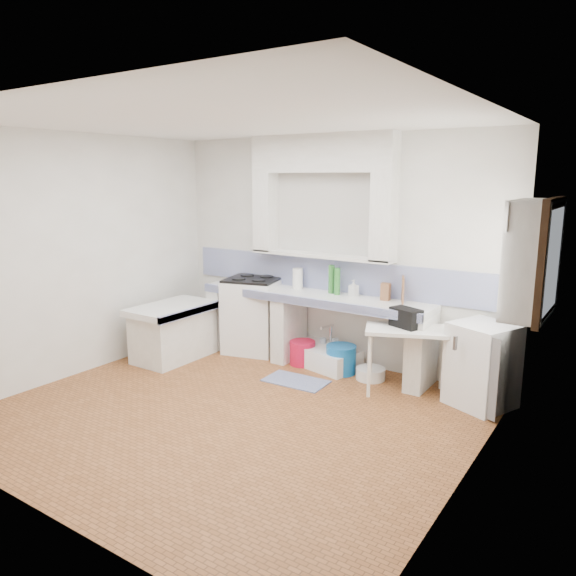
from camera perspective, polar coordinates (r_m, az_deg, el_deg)
The scene contains 36 objects.
floor at distance 5.57m, azimuth -5.86°, elevation -12.91°, with size 4.50×4.50×0.00m, color brown.
ceiling at distance 5.10m, azimuth -6.53°, elevation 17.10°, with size 4.50×4.50×0.00m, color white.
wall_back at distance 6.79m, azimuth 4.69°, elevation 3.89°, with size 4.50×4.50×0.00m, color white.
wall_front at distance 3.87m, azimuth -25.47°, elevation -3.04°, with size 4.50×4.50×0.00m, color white.
wall_left at distance 6.80m, azimuth -20.94°, elevation 3.18°, with size 4.50×4.50×0.00m, color white.
wall_right at distance 4.12m, azimuth 18.68°, elevation -1.69°, with size 4.50×4.50×0.00m, color white.
alcove_mass at distance 6.68m, azimuth 3.55°, elevation 13.88°, with size 1.90×0.25×0.45m, color white.
window_frame at distance 5.21m, azimuth 24.18°, elevation 2.80°, with size 0.35×0.86×1.06m, color #341F10.
lace_valance at distance 5.19m, azimuth 22.94°, elevation 7.11°, with size 0.01×0.84×0.24m, color white.
counter_slab at distance 6.68m, azimuth 2.62°, elevation -0.92°, with size 3.00×0.60×0.08m, color white.
counter_lip at distance 6.45m, azimuth 1.33°, elevation -1.37°, with size 3.00×0.04×0.10m, color navy.
counter_pier_left at distance 7.58m, azimuth -6.53°, elevation -2.98°, with size 0.20×0.55×0.82m, color white.
counter_pier_mid at distance 6.97m, azimuth 0.11°, elevation -4.19°, with size 0.20×0.55×0.82m, color white.
counter_pier_right at distance 6.22m, azimuth 13.77°, elevation -6.50°, with size 0.20×0.55×0.82m, color white.
peninsula_top at distance 7.09m, azimuth -11.99°, elevation -2.10°, with size 0.70×1.10×0.08m, color white.
peninsula_base at distance 7.17m, azimuth -11.87°, elevation -4.82°, with size 0.60×1.00×0.62m, color white.
peninsula_lip at distance 6.86m, azimuth -10.05°, elevation -2.47°, with size 0.04×1.10×0.10m, color navy.
backsplash at distance 6.82m, azimuth 4.59°, elevation 1.38°, with size 4.27×0.03×0.40m, color navy.
stove at distance 7.29m, azimuth -3.65°, elevation -2.92°, with size 0.68×0.66×0.96m, color white.
sink at distance 6.81m, azimuth 3.72°, elevation -7.26°, with size 0.89×0.48×0.21m, color white.
side_table at distance 6.04m, azimuth 12.25°, elevation -7.43°, with size 0.87×0.48×0.04m, color white.
fridge at distance 5.91m, azimuth 19.63°, elevation -7.60°, with size 0.56×0.56×0.86m, color white.
bucket_red at distance 6.84m, azimuth 1.52°, elevation -6.78°, with size 0.32×0.32×0.30m, color red.
bucket_orange at distance 6.66m, azimuth 4.72°, elevation -7.61°, with size 0.26×0.26×0.24m, color orange.
bucket_blue at distance 6.58m, azimuth 5.57°, elevation -7.42°, with size 0.36×0.36×0.34m, color #1165B5.
basin_white at distance 6.46m, azimuth 8.62°, elevation -8.83°, with size 0.34×0.34×0.13m, color white.
water_bottle_a at distance 6.96m, azimuth 3.67°, elevation -6.46°, with size 0.08×0.08×0.31m, color silver.
water_bottle_b at distance 6.87m, azimuth 4.94°, elevation -6.63°, with size 0.09×0.09×0.32m, color silver.
black_bag at distance 5.94m, azimuth 12.23°, elevation -3.06°, with size 0.33×0.19×0.21m, color black.
green_bottle_a at distance 6.68m, azimuth 4.57°, elevation 0.92°, with size 0.08×0.08×0.35m, color #2E7B2E.
green_bottle_b at distance 6.59m, azimuth 5.16°, elevation 0.69°, with size 0.07×0.07×0.33m, color #2E7B2E.
knife_block at distance 6.38m, azimuth 10.16°, elevation -0.38°, with size 0.10×0.08×0.20m, color brown.
cutting_board at distance 6.30m, azimuth 11.91°, elevation -0.18°, with size 0.02×0.22×0.30m, color brown.
paper_towel at distance 6.93m, azimuth 1.02°, elevation 0.99°, with size 0.13×0.13×0.26m, color white.
soap_bottle at distance 6.55m, azimuth 6.88°, elevation 0.01°, with size 0.09×0.09×0.20m, color white.
rug at distance 6.33m, azimuth 0.83°, elevation -9.69°, with size 0.72×0.41×0.01m, color navy.
Camera 1 is at (3.26, -3.89, 2.30)m, focal length 34.01 mm.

